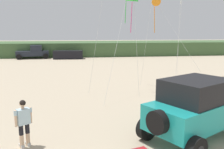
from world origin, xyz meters
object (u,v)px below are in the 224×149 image
at_px(jeep, 200,106).
at_px(kite_green_box, 157,4).
at_px(person_watching, 24,121).
at_px(distant_sedan, 68,55).
at_px(distant_pickup, 34,52).

relative_size(jeep, kite_green_box, 0.76).
bearing_deg(person_watching, kite_green_box, 53.44).
distance_m(distant_sedan, kite_green_box, 18.94).
bearing_deg(distant_sedan, jeep, -75.10).
xyz_separation_m(distant_pickup, kite_green_box, (12.89, -17.52, 5.22)).
bearing_deg(kite_green_box, distant_pickup, 126.35).
xyz_separation_m(distant_pickup, distant_sedan, (5.10, -1.17, -0.34)).
height_order(jeep, distant_sedan, jeep).
distance_m(jeep, kite_green_box, 12.56).
height_order(distant_sedan, kite_green_box, kite_green_box).
xyz_separation_m(person_watching, distant_pickup, (-4.57, 28.73, 0.00)).
distance_m(jeep, distant_pickup, 30.86).
bearing_deg(distant_sedan, kite_green_box, -61.39).
bearing_deg(jeep, kite_green_box, 79.92).
xyz_separation_m(distant_sedan, kite_green_box, (7.79, -16.35, 5.56)).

